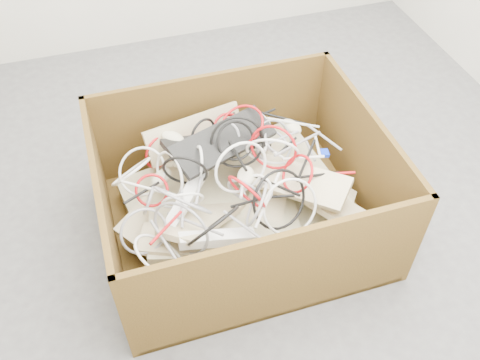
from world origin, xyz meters
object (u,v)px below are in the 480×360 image
object	(u,v)px
cardboard_box	(238,208)
vga_plug	(324,153)
power_strip_left	(187,197)
power_strip_right	(217,238)

from	to	relation	value
cardboard_box	vga_plug	size ratio (longest dim) A/B	26.60
cardboard_box	power_strip_left	xyz separation A→B (m)	(-0.24, -0.06, 0.22)
cardboard_box	vga_plug	distance (m)	0.46
power_strip_left	vga_plug	bearing A→B (deg)	-38.45
vga_plug	cardboard_box	bearing A→B (deg)	-168.75
cardboard_box	power_strip_left	size ratio (longest dim) A/B	4.20
cardboard_box	vga_plug	bearing A→B (deg)	3.93
power_strip_left	power_strip_right	distance (m)	0.23
power_strip_left	power_strip_right	xyz separation A→B (m)	(0.07, -0.22, -0.03)
cardboard_box	power_strip_left	bearing A→B (deg)	-166.11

